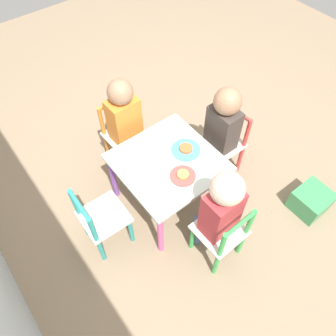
{
  "coord_description": "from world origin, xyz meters",
  "views": [
    {
      "loc": [
        -0.95,
        0.74,
        2.0
      ],
      "look_at": [
        0.0,
        0.0,
        0.38
      ],
      "focal_mm": 35.0,
      "sensor_mm": 36.0,
      "label": 1
    }
  ],
  "objects_px": {
    "kids_table": "(168,168)",
    "storage_bin": "(311,201)",
    "chair_green": "(222,234)",
    "chair_red": "(224,144)",
    "chair_orange": "(124,135)",
    "child_front": "(222,127)",
    "plate_left": "(183,176)",
    "child_left": "(219,208)",
    "child_right": "(126,120)",
    "plate_front": "(186,149)",
    "chair_teal": "(101,220)"
  },
  "relations": [
    {
      "from": "chair_red",
      "to": "plate_left",
      "type": "xyz_separation_m",
      "value": [
        -0.14,
        0.5,
        0.19
      ]
    },
    {
      "from": "chair_green",
      "to": "child_left",
      "type": "distance_m",
      "value": 0.22
    },
    {
      "from": "plate_front",
      "to": "chair_green",
      "type": "bearing_deg",
      "value": 165.16
    },
    {
      "from": "chair_orange",
      "to": "child_front",
      "type": "height_order",
      "value": "child_front"
    },
    {
      "from": "chair_orange",
      "to": "plate_left",
      "type": "bearing_deg",
      "value": -90.44
    },
    {
      "from": "child_front",
      "to": "plate_left",
      "type": "distance_m",
      "value": 0.46
    },
    {
      "from": "chair_red",
      "to": "chair_orange",
      "type": "height_order",
      "value": "same"
    },
    {
      "from": "chair_orange",
      "to": "child_left",
      "type": "height_order",
      "value": "child_left"
    },
    {
      "from": "chair_red",
      "to": "plate_front",
      "type": "xyz_separation_m",
      "value": [
        0.0,
        0.36,
        0.19
      ]
    },
    {
      "from": "kids_table",
      "to": "storage_bin",
      "type": "height_order",
      "value": "kids_table"
    },
    {
      "from": "chair_red",
      "to": "child_right",
      "type": "relative_size",
      "value": 0.68
    },
    {
      "from": "chair_red",
      "to": "storage_bin",
      "type": "xyz_separation_m",
      "value": [
        -0.64,
        -0.23,
        -0.18
      ]
    },
    {
      "from": "kids_table",
      "to": "chair_red",
      "type": "relative_size",
      "value": 1.12
    },
    {
      "from": "child_right",
      "to": "storage_bin",
      "type": "bearing_deg",
      "value": -57.35
    },
    {
      "from": "chair_green",
      "to": "chair_teal",
      "type": "relative_size",
      "value": 1.0
    },
    {
      "from": "kids_table",
      "to": "child_left",
      "type": "height_order",
      "value": "child_left"
    },
    {
      "from": "chair_orange",
      "to": "chair_teal",
      "type": "xyz_separation_m",
      "value": [
        -0.48,
        0.48,
        0.0
      ]
    },
    {
      "from": "chair_teal",
      "to": "child_left",
      "type": "bearing_deg",
      "value": -130.31
    },
    {
      "from": "chair_red",
      "to": "plate_front",
      "type": "height_order",
      "value": "chair_red"
    },
    {
      "from": "child_left",
      "to": "child_right",
      "type": "xyz_separation_m",
      "value": [
        0.87,
        0.02,
        -0.01
      ]
    },
    {
      "from": "chair_red",
      "to": "chair_orange",
      "type": "distance_m",
      "value": 0.72
    },
    {
      "from": "chair_orange",
      "to": "chair_green",
      "type": "bearing_deg",
      "value": -90.48
    },
    {
      "from": "child_right",
      "to": "plate_front",
      "type": "relative_size",
      "value": 4.26
    },
    {
      "from": "kids_table",
      "to": "chair_red",
      "type": "distance_m",
      "value": 0.51
    },
    {
      "from": "kids_table",
      "to": "storage_bin",
      "type": "relative_size",
      "value": 2.55
    },
    {
      "from": "chair_green",
      "to": "chair_teal",
      "type": "distance_m",
      "value": 0.72
    },
    {
      "from": "chair_orange",
      "to": "child_front",
      "type": "xyz_separation_m",
      "value": [
        -0.5,
        -0.45,
        0.2
      ]
    },
    {
      "from": "child_front",
      "to": "plate_front",
      "type": "relative_size",
      "value": 4.21
    },
    {
      "from": "chair_green",
      "to": "plate_left",
      "type": "distance_m",
      "value": 0.41
    },
    {
      "from": "chair_orange",
      "to": "child_front",
      "type": "bearing_deg",
      "value": -49.77
    },
    {
      "from": "kids_table",
      "to": "chair_teal",
      "type": "bearing_deg",
      "value": 88.6
    },
    {
      "from": "chair_teal",
      "to": "storage_bin",
      "type": "height_order",
      "value": "chair_teal"
    },
    {
      "from": "child_front",
      "to": "chair_red",
      "type": "bearing_deg",
      "value": 90.0
    },
    {
      "from": "plate_left",
      "to": "storage_bin",
      "type": "xyz_separation_m",
      "value": [
        -0.5,
        -0.73,
        -0.37
      ]
    },
    {
      "from": "storage_bin",
      "to": "kids_table",
      "type": "bearing_deg",
      "value": 48.59
    },
    {
      "from": "chair_teal",
      "to": "child_right",
      "type": "relative_size",
      "value": 0.68
    },
    {
      "from": "child_front",
      "to": "storage_bin",
      "type": "height_order",
      "value": "child_front"
    },
    {
      "from": "kids_table",
      "to": "child_front",
      "type": "xyz_separation_m",
      "value": [
        -0.0,
        -0.44,
        0.08
      ]
    },
    {
      "from": "chair_orange",
      "to": "chair_teal",
      "type": "distance_m",
      "value": 0.68
    },
    {
      "from": "child_left",
      "to": "child_right",
      "type": "distance_m",
      "value": 0.87
    },
    {
      "from": "chair_green",
      "to": "child_front",
      "type": "relative_size",
      "value": 0.69
    },
    {
      "from": "child_left",
      "to": "child_front",
      "type": "distance_m",
      "value": 0.61
    },
    {
      "from": "chair_teal",
      "to": "chair_green",
      "type": "bearing_deg",
      "value": -133.79
    },
    {
      "from": "chair_green",
      "to": "plate_front",
      "type": "height_order",
      "value": "chair_green"
    },
    {
      "from": "chair_green",
      "to": "plate_left",
      "type": "bearing_deg",
      "value": -89.6
    },
    {
      "from": "chair_green",
      "to": "chair_red",
      "type": "xyz_separation_m",
      "value": [
        0.49,
        -0.49,
        0.0
      ]
    },
    {
      "from": "kids_table",
      "to": "chair_teal",
      "type": "xyz_separation_m",
      "value": [
        0.01,
        0.5,
        -0.12
      ]
    },
    {
      "from": "plate_front",
      "to": "plate_left",
      "type": "bearing_deg",
      "value": 135.0
    },
    {
      "from": "child_left",
      "to": "plate_left",
      "type": "relative_size",
      "value": 5.08
    },
    {
      "from": "chair_green",
      "to": "chair_orange",
      "type": "height_order",
      "value": "same"
    }
  ]
}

